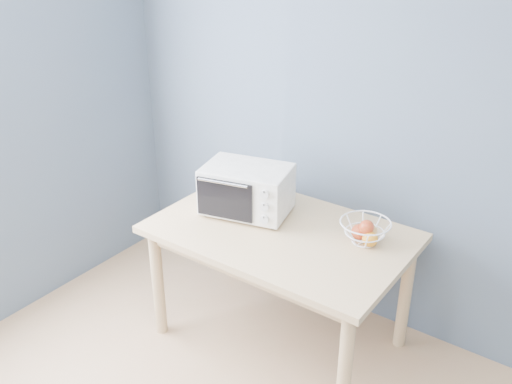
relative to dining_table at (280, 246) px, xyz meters
The scene contains 4 objects.
room 1.88m from the dining_table, 74.07° to the right, with size 4.01×4.51×2.61m.
dining_table is the anchor object (origin of this frame).
toaster_oven 0.39m from the dining_table, 169.96° to the left, with size 0.55×0.46×0.29m.
fruit_basket 0.49m from the dining_table, 19.08° to the left, with size 0.33×0.33×0.14m.
Camera 1 is at (1.00, -0.60, 2.32)m, focal length 40.00 mm.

